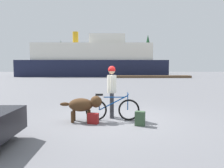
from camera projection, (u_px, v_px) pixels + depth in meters
The scene contains 11 objects.
ground_plane at pixel (116, 119), 7.14m from camera, with size 160.00×160.00×0.00m, color slate.
bicycle at pixel (112, 109), 6.92m from camera, with size 1.76×0.44×0.90m.
person_cyclist at pixel (112, 86), 7.29m from camera, with size 0.32×0.53×1.78m.
dog at pixel (84, 105), 6.78m from camera, with size 1.34×0.50×0.83m.
backpack at pixel (140, 118), 6.32m from camera, with size 0.28×0.20×0.43m, color #334C33.
handbag_pannier at pixel (93, 118), 6.55m from camera, with size 0.32×0.18×0.33m, color maroon.
dock_pier at pixel (148, 77), 36.19m from camera, with size 13.95×2.32×0.40m, color brown.
ferry_boat at pixel (94, 61), 42.17m from camera, with size 28.29×7.13×8.71m.
pine_tree_far_left at pixel (61, 53), 61.75m from camera, with size 2.86×2.86×9.56m.
pine_tree_center at pixel (108, 53), 59.96m from camera, with size 3.45×3.45×9.04m.
pine_tree_far_right at pixel (148, 50), 62.09m from camera, with size 3.64×3.64×11.26m.
Camera 1 is at (-0.20, -7.03, 1.72)m, focal length 34.17 mm.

